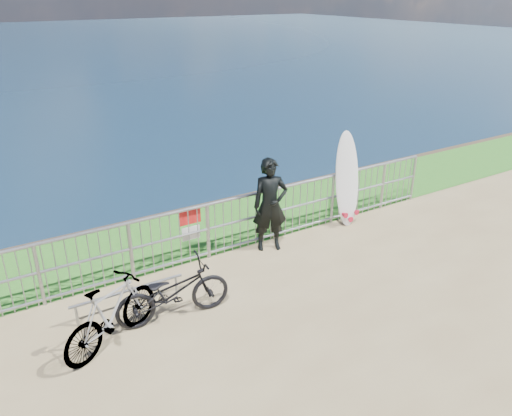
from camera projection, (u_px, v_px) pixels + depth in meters
grass_strip at (207, 229)px, 10.69m from camera, size 120.00×120.00×0.00m
railing at (232, 224)px, 9.61m from camera, size 10.06×0.10×1.13m
surfer at (270, 205)px, 9.57m from camera, size 0.79×0.66×1.86m
surfboard at (347, 183)px, 10.64m from camera, size 0.64×0.59×2.05m
bicycle_near at (173, 292)px, 7.65m from camera, size 1.85×0.80×0.95m
bicycle_far at (111, 314)px, 7.06m from camera, size 1.75×1.22×1.03m
bike_rack at (128, 293)px, 7.91m from camera, size 1.83×0.05×0.38m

